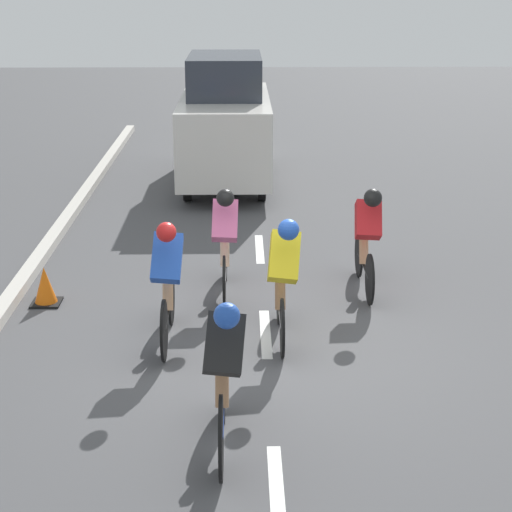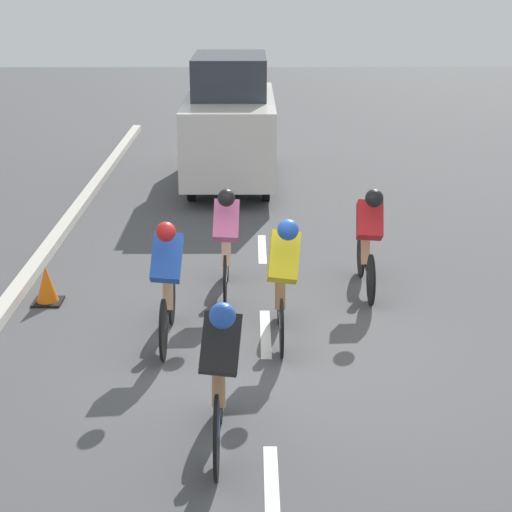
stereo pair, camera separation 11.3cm
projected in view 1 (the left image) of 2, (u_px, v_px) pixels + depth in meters
ground_plane at (267, 353)px, 9.42m from camera, size 60.00×60.00×0.00m
lane_stripe_near at (277, 492)px, 6.89m from camera, size 0.12×1.40×0.01m
lane_stripe_mid at (266, 333)px, 9.93m from camera, size 0.12×1.40×0.01m
lane_stripe_far at (260, 249)px, 12.97m from camera, size 0.12×1.40×0.01m
cyclist_yellow at (283, 275)px, 9.47m from camera, size 0.38×1.61×1.51m
cyclist_red at (367, 236)px, 11.00m from camera, size 0.35×1.69×1.45m
cyclist_blue at (167, 278)px, 9.44m from camera, size 0.36×1.69×1.49m
cyclist_black at (223, 371)px, 7.26m from camera, size 0.38×1.67×1.49m
cyclist_pink at (225, 238)px, 10.89m from camera, size 0.34×1.67×1.47m
support_car at (225, 122)px, 16.69m from camera, size 1.70×4.40×2.48m
traffic_cone at (45, 286)px, 10.75m from camera, size 0.36×0.36×0.49m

